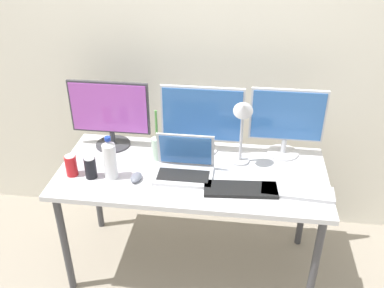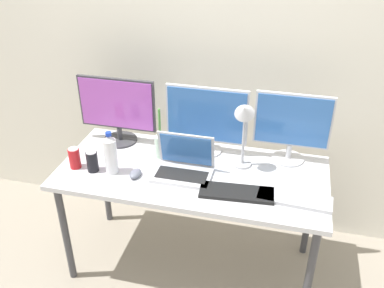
{
  "view_description": "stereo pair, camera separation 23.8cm",
  "coord_description": "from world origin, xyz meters",
  "px_view_note": "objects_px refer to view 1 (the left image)",
  "views": [
    {
      "loc": [
        0.26,
        -2.04,
        2.13
      ],
      "look_at": [
        0.0,
        0.0,
        0.92
      ],
      "focal_mm": 40.0,
      "sensor_mm": 36.0,
      "label": 1
    },
    {
      "loc": [
        0.49,
        -2.0,
        2.13
      ],
      "look_at": [
        0.0,
        0.0,
        0.92
      ],
      "focal_mm": 40.0,
      "sensor_mm": 36.0,
      "label": 2
    }
  ],
  "objects_px": {
    "desk_lamp": "(242,121)",
    "bamboo_vase": "(157,147)",
    "keyboard_main": "(297,192)",
    "mouse_by_keyboard": "(136,177)",
    "soda_can_by_laptop": "(90,168)",
    "work_desk": "(192,180)",
    "water_bottle": "(110,159)",
    "monitor_right": "(287,120)",
    "monitor_center": "(202,118)",
    "laptop_silver": "(184,166)",
    "keyboard_aux": "(241,189)",
    "monitor_left": "(110,113)",
    "soda_can_near_keyboard": "(71,165)"
  },
  "relations": [
    {
      "from": "desk_lamp",
      "to": "bamboo_vase",
      "type": "bearing_deg",
      "value": 177.91
    },
    {
      "from": "keyboard_main",
      "to": "mouse_by_keyboard",
      "type": "distance_m",
      "value": 0.89
    },
    {
      "from": "bamboo_vase",
      "to": "keyboard_main",
      "type": "bearing_deg",
      "value": -17.18
    },
    {
      "from": "mouse_by_keyboard",
      "to": "soda_can_by_laptop",
      "type": "height_order",
      "value": "soda_can_by_laptop"
    },
    {
      "from": "soda_can_by_laptop",
      "to": "work_desk",
      "type": "bearing_deg",
      "value": 13.51
    },
    {
      "from": "bamboo_vase",
      "to": "water_bottle",
      "type": "bearing_deg",
      "value": -133.84
    },
    {
      "from": "monitor_right",
      "to": "monitor_center",
      "type": "bearing_deg",
      "value": -177.72
    },
    {
      "from": "work_desk",
      "to": "soda_can_by_laptop",
      "type": "xyz_separation_m",
      "value": [
        -0.56,
        -0.13,
        0.13
      ]
    },
    {
      "from": "laptop_silver",
      "to": "desk_lamp",
      "type": "distance_m",
      "value": 0.41
    },
    {
      "from": "keyboard_aux",
      "to": "monitor_right",
      "type": "bearing_deg",
      "value": 54.74
    },
    {
      "from": "laptop_silver",
      "to": "soda_can_by_laptop",
      "type": "relative_size",
      "value": 2.6
    },
    {
      "from": "monitor_left",
      "to": "monitor_right",
      "type": "relative_size",
      "value": 1.12
    },
    {
      "from": "monitor_center",
      "to": "mouse_by_keyboard",
      "type": "relative_size",
      "value": 5.1
    },
    {
      "from": "laptop_silver",
      "to": "bamboo_vase",
      "type": "xyz_separation_m",
      "value": [
        -0.18,
        0.14,
        0.02
      ]
    },
    {
      "from": "mouse_by_keyboard",
      "to": "monitor_center",
      "type": "bearing_deg",
      "value": 51.57
    },
    {
      "from": "water_bottle",
      "to": "keyboard_main",
      "type": "bearing_deg",
      "value": -1.18
    },
    {
      "from": "laptop_silver",
      "to": "mouse_by_keyboard",
      "type": "height_order",
      "value": "laptop_silver"
    },
    {
      "from": "soda_can_by_laptop",
      "to": "bamboo_vase",
      "type": "bearing_deg",
      "value": 35.89
    },
    {
      "from": "work_desk",
      "to": "desk_lamp",
      "type": "bearing_deg",
      "value": 18.35
    },
    {
      "from": "soda_can_by_laptop",
      "to": "water_bottle",
      "type": "bearing_deg",
      "value": 6.24
    },
    {
      "from": "monitor_left",
      "to": "monitor_center",
      "type": "height_order",
      "value": "monitor_left"
    },
    {
      "from": "monitor_left",
      "to": "monitor_center",
      "type": "xyz_separation_m",
      "value": [
        0.57,
        0.01,
        -0.0
      ]
    },
    {
      "from": "work_desk",
      "to": "mouse_by_keyboard",
      "type": "relative_size",
      "value": 15.9
    },
    {
      "from": "monitor_right",
      "to": "bamboo_vase",
      "type": "height_order",
      "value": "monitor_right"
    },
    {
      "from": "keyboard_main",
      "to": "water_bottle",
      "type": "bearing_deg",
      "value": -177.57
    },
    {
      "from": "monitor_center",
      "to": "water_bottle",
      "type": "relative_size",
      "value": 1.9
    },
    {
      "from": "monitor_left",
      "to": "laptop_silver",
      "type": "bearing_deg",
      "value": -27.7
    },
    {
      "from": "keyboard_aux",
      "to": "bamboo_vase",
      "type": "xyz_separation_m",
      "value": [
        -0.51,
        0.27,
        0.07
      ]
    },
    {
      "from": "keyboard_aux",
      "to": "soda_can_by_laptop",
      "type": "xyz_separation_m",
      "value": [
        -0.84,
        0.03,
        0.05
      ]
    },
    {
      "from": "keyboard_aux",
      "to": "mouse_by_keyboard",
      "type": "distance_m",
      "value": 0.58
    },
    {
      "from": "monitor_left",
      "to": "soda_can_by_laptop",
      "type": "distance_m",
      "value": 0.4
    },
    {
      "from": "water_bottle",
      "to": "soda_can_near_keyboard",
      "type": "bearing_deg",
      "value": -179.01
    },
    {
      "from": "water_bottle",
      "to": "soda_can_by_laptop",
      "type": "xyz_separation_m",
      "value": [
        -0.11,
        -0.01,
        -0.06
      ]
    },
    {
      "from": "keyboard_main",
      "to": "keyboard_aux",
      "type": "height_order",
      "value": "same"
    },
    {
      "from": "laptop_silver",
      "to": "keyboard_aux",
      "type": "xyz_separation_m",
      "value": [
        0.32,
        -0.13,
        -0.05
      ]
    },
    {
      "from": "monitor_left",
      "to": "monitor_center",
      "type": "bearing_deg",
      "value": 1.02
    },
    {
      "from": "keyboard_aux",
      "to": "mouse_by_keyboard",
      "type": "bearing_deg",
      "value": 172.65
    },
    {
      "from": "monitor_center",
      "to": "keyboard_aux",
      "type": "height_order",
      "value": "monitor_center"
    },
    {
      "from": "mouse_by_keyboard",
      "to": "water_bottle",
      "type": "bearing_deg",
      "value": 179.5
    },
    {
      "from": "work_desk",
      "to": "water_bottle",
      "type": "distance_m",
      "value": 0.5
    },
    {
      "from": "monitor_left",
      "to": "monitor_center",
      "type": "distance_m",
      "value": 0.57
    },
    {
      "from": "monitor_left",
      "to": "laptop_silver",
      "type": "relative_size",
      "value": 1.51
    },
    {
      "from": "mouse_by_keyboard",
      "to": "soda_can_by_laptop",
      "type": "relative_size",
      "value": 0.77
    },
    {
      "from": "mouse_by_keyboard",
      "to": "soda_can_near_keyboard",
      "type": "height_order",
      "value": "soda_can_near_keyboard"
    },
    {
      "from": "work_desk",
      "to": "monitor_right",
      "type": "height_order",
      "value": "monitor_right"
    },
    {
      "from": "laptop_silver",
      "to": "bamboo_vase",
      "type": "height_order",
      "value": "bamboo_vase"
    },
    {
      "from": "soda_can_near_keyboard",
      "to": "bamboo_vase",
      "type": "distance_m",
      "value": 0.51
    },
    {
      "from": "water_bottle",
      "to": "soda_can_near_keyboard",
      "type": "relative_size",
      "value": 2.07
    },
    {
      "from": "soda_can_by_laptop",
      "to": "bamboo_vase",
      "type": "relative_size",
      "value": 0.39
    },
    {
      "from": "laptop_silver",
      "to": "keyboard_main",
      "type": "distance_m",
      "value": 0.64
    }
  ]
}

